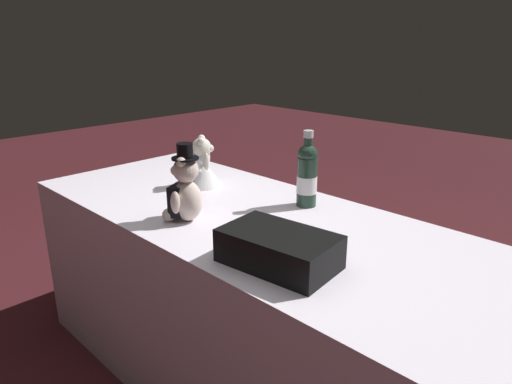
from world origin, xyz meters
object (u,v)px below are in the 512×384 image
Objects in this scene: teddy_bear_bride at (199,164)px; gift_case_black at (279,249)px; teddy_bear_groom at (184,191)px; champagne_bottle at (307,174)px; signing_pen at (248,222)px.

teddy_bear_bride is 0.84m from gift_case_black.
teddy_bear_groom is 0.80× the size of gift_case_black.
teddy_bear_groom is 0.95× the size of champagne_bottle.
teddy_bear_bride reaches higher than signing_pen.
gift_case_black is (-0.48, 0.02, -0.06)m from teddy_bear_groom.
champagne_bottle is at bearing -165.17° from teddy_bear_bride.
champagne_bottle is at bearing -116.77° from teddy_bear_groom.
gift_case_black is at bearing 151.28° from signing_pen.
champagne_bottle reaches higher than gift_case_black.
teddy_bear_bride is 0.51m from signing_pen.
teddy_bear_groom is at bearing 134.05° from teddy_bear_bride.
teddy_bear_groom reaches higher than teddy_bear_bride.
teddy_bear_bride is 1.57× the size of signing_pen.
gift_case_black is (-0.26, 0.46, -0.08)m from champagne_bottle.
champagne_bottle is 0.32m from signing_pen.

